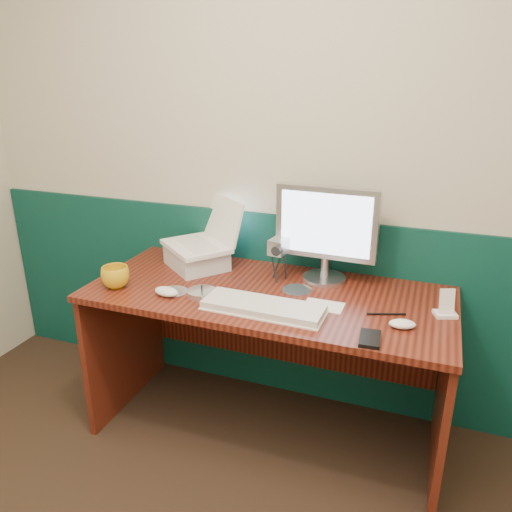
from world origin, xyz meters
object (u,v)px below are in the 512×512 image
at_px(laptop, 195,222).
at_px(mug, 115,277).
at_px(camcorder, 279,260).
at_px(monitor, 326,233).
at_px(keyboard, 263,308).
at_px(desk, 267,364).

xyz_separation_m(laptop, mug, (-0.23, -0.35, -0.18)).
bearing_deg(camcorder, laptop, -173.68).
distance_m(monitor, mug, 0.97).
relative_size(laptop, camcorder, 1.63).
relative_size(keyboard, mug, 3.95).
distance_m(monitor, camcorder, 0.25).
height_order(laptop, monitor, monitor).
relative_size(laptop, keyboard, 0.66).
relative_size(desk, monitor, 3.47).
distance_m(desk, monitor, 0.67).
xyz_separation_m(desk, mug, (-0.66, -0.19, 0.42)).
distance_m(desk, laptop, 0.76).
bearing_deg(laptop, keyboard, 2.73).
xyz_separation_m(desk, camcorder, (0.01, 0.14, 0.48)).
bearing_deg(mug, laptop, 56.64).
xyz_separation_m(mug, camcorder, (0.66, 0.33, 0.05)).
bearing_deg(desk, keyboard, -76.35).
bearing_deg(camcorder, monitor, 27.58).
distance_m(laptop, keyboard, 0.62).
bearing_deg(monitor, laptop, -173.68).
bearing_deg(desk, monitor, 46.17).
bearing_deg(mug, monitor, 25.14).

